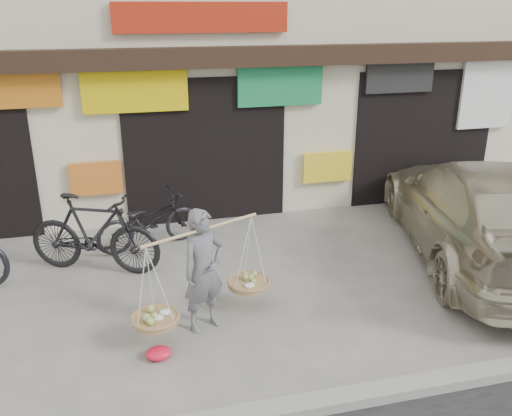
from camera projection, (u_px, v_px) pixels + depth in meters
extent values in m
plane|color=gray|center=(251.00, 311.00, 7.35)|extent=(70.00, 70.00, 0.00)
cube|color=gray|center=(297.00, 407.00, 5.52)|extent=(70.00, 0.25, 0.12)
cube|color=beige|center=(181.00, 24.00, 12.01)|extent=(14.00, 6.00, 7.00)
cube|color=black|center=(204.00, 57.00, 9.31)|extent=(14.00, 0.35, 0.35)
cube|color=black|center=(204.00, 148.00, 10.28)|extent=(3.00, 0.60, 2.70)
cube|color=black|center=(417.00, 135.00, 11.31)|extent=(3.00, 0.60, 2.70)
cube|color=orange|center=(9.00, 90.00, 8.80)|extent=(1.60, 0.08, 0.60)
cube|color=yellow|center=(135.00, 92.00, 9.30)|extent=(1.80, 0.08, 0.70)
cube|color=#1D894E|center=(280.00, 86.00, 9.89)|extent=(1.60, 0.08, 0.70)
cube|color=black|center=(400.00, 77.00, 10.41)|extent=(1.40, 0.08, 0.60)
cube|color=white|center=(487.00, 94.00, 11.01)|extent=(1.20, 0.08, 1.40)
cube|color=orange|center=(96.00, 179.00, 9.64)|extent=(0.90, 0.08, 0.60)
cube|color=yellow|center=(327.00, 167.00, 10.69)|extent=(1.00, 0.08, 0.60)
cube|color=#B5250F|center=(202.00, 17.00, 9.15)|extent=(3.00, 0.08, 0.50)
imported|color=slate|center=(204.00, 270.00, 6.73)|extent=(0.70, 0.60, 1.61)
cylinder|color=tan|center=(202.00, 230.00, 6.54)|extent=(1.52, 0.72, 0.04)
cylinder|color=#9E7C4B|center=(155.00, 319.00, 6.47)|extent=(0.56, 0.56, 0.07)
ellipsoid|color=#A5BF66|center=(155.00, 315.00, 6.45)|extent=(0.39, 0.39, 0.10)
cylinder|color=#9E7C4B|center=(249.00, 284.00, 7.30)|extent=(0.56, 0.56, 0.07)
ellipsoid|color=#A5BF66|center=(249.00, 280.00, 7.28)|extent=(0.39, 0.39, 0.10)
imported|color=black|center=(94.00, 234.00, 8.26)|extent=(2.16, 1.39, 1.26)
imported|color=black|center=(149.00, 221.00, 9.15)|extent=(1.91, 1.12, 0.95)
imported|color=#BCB397|center=(481.00, 210.00, 8.74)|extent=(3.66, 5.91, 1.60)
cube|color=black|center=(434.00, 176.00, 11.27)|extent=(1.66, 0.56, 0.45)
cube|color=silver|center=(432.00, 180.00, 11.37)|extent=(0.44, 0.14, 0.12)
ellipsoid|color=#F71735|center=(159.00, 353.00, 6.36)|extent=(0.31, 0.25, 0.14)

